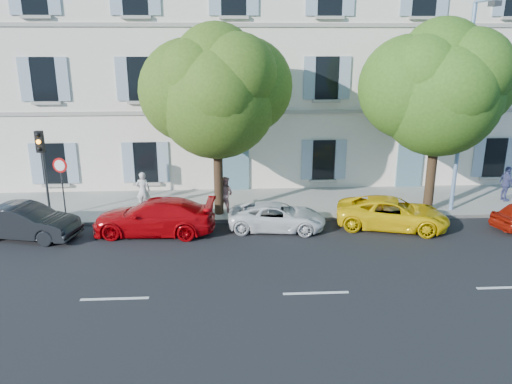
{
  "coord_description": "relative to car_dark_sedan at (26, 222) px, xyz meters",
  "views": [
    {
      "loc": [
        -2.6,
        -17.39,
        7.31
      ],
      "look_at": [
        -1.46,
        2.0,
        1.4
      ],
      "focal_mm": 35.0,
      "sensor_mm": 36.0,
      "label": 1
    }
  ],
  "objects": [
    {
      "name": "tree_left",
      "position": [
        7.37,
        2.01,
        4.41
      ],
      "size": [
        4.94,
        4.94,
        7.66
      ],
      "color": "#3A2819",
      "rests_on": "sidewalk"
    },
    {
      "name": "street_lamp",
      "position": [
        17.6,
        1.77,
        4.39
      ],
      "size": [
        0.29,
        1.84,
        8.67
      ],
      "color": "#7293BF",
      "rests_on": "sidewalk"
    },
    {
      "name": "car_red_coupe",
      "position": [
        4.85,
        0.23,
        0.02
      ],
      "size": [
        4.89,
        2.3,
        1.38
      ],
      "primitive_type": "imported",
      "rotation": [
        0.0,
        0.0,
        4.63
      ],
      "color": "#AD040A",
      "rests_on": "ground"
    },
    {
      "name": "sidewalk",
      "position": [
        10.37,
        3.43,
        -0.59
      ],
      "size": [
        36.0,
        4.5,
        0.15
      ],
      "primitive_type": "cube",
      "color": "#A09E96",
      "rests_on": "ground"
    },
    {
      "name": "ground",
      "position": [
        10.37,
        -1.02,
        -0.67
      ],
      "size": [
        90.0,
        90.0,
        0.0
      ],
      "primitive_type": "plane",
      "color": "black"
    },
    {
      "name": "pedestrian_b",
      "position": [
        7.64,
        2.31,
        0.26
      ],
      "size": [
        0.96,
        0.91,
        1.56
      ],
      "primitive_type": "imported",
      "rotation": [
        0.0,
        0.0,
        2.55
      ],
      "color": "tan",
      "rests_on": "sidewalk"
    },
    {
      "name": "pedestrian_c",
      "position": [
        20.63,
        3.03,
        0.3
      ],
      "size": [
        0.45,
        0.98,
        1.63
      ],
      "primitive_type": "imported",
      "rotation": [
        0.0,
        0.0,
        1.62
      ],
      "color": "#444A7D",
      "rests_on": "sidewalk"
    },
    {
      "name": "kerb",
      "position": [
        10.37,
        1.26,
        -0.59
      ],
      "size": [
        36.0,
        0.16,
        0.16
      ],
      "primitive_type": "cube",
      "color": "#9E998E",
      "rests_on": "ground"
    },
    {
      "name": "tree_right",
      "position": [
        16.52,
        1.88,
        4.49
      ],
      "size": [
        5.07,
        5.07,
        7.81
      ],
      "color": "#3A2819",
      "rests_on": "sidewalk"
    },
    {
      "name": "pedestrian_a",
      "position": [
        4.03,
        2.84,
        0.32
      ],
      "size": [
        0.61,
        0.4,
        1.67
      ],
      "primitive_type": "imported",
      "rotation": [
        0.0,
        0.0,
        3.14
      ],
      "color": "silver",
      "rests_on": "sidewalk"
    },
    {
      "name": "traffic_light",
      "position": [
        0.27,
        1.78,
        2.17
      ],
      "size": [
        0.32,
        0.42,
        3.72
      ],
      "color": "#383A3D",
      "rests_on": "sidewalk"
    },
    {
      "name": "car_yellow_supercar",
      "position": [
        14.4,
        0.29,
        -0.05
      ],
      "size": [
        4.83,
        3.17,
        1.23
      ],
      "primitive_type": "imported",
      "rotation": [
        0.0,
        0.0,
        1.3
      ],
      "color": "yellow",
      "rests_on": "ground"
    },
    {
      "name": "road_sign",
      "position": [
        1.01,
        1.56,
        1.39
      ],
      "size": [
        0.61,
        0.17,
        2.65
      ],
      "color": "#383A3D",
      "rests_on": "sidewalk"
    },
    {
      "name": "car_white_coupe",
      "position": [
        9.72,
        0.37,
        -0.13
      ],
      "size": [
        4.06,
        2.23,
        1.08
      ],
      "primitive_type": "imported",
      "rotation": [
        0.0,
        0.0,
        1.45
      ],
      "color": "white",
      "rests_on": "ground"
    },
    {
      "name": "building",
      "position": [
        10.37,
        9.18,
        5.33
      ],
      "size": [
        28.0,
        7.0,
        12.0
      ],
      "primitive_type": "cube",
      "color": "white",
      "rests_on": "ground"
    },
    {
      "name": "car_dark_sedan",
      "position": [
        0.0,
        0.0,
        0.0
      ],
      "size": [
        4.26,
        2.31,
        1.33
      ],
      "primitive_type": "imported",
      "rotation": [
        0.0,
        0.0,
        1.34
      ],
      "color": "black",
      "rests_on": "ground"
    }
  ]
}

